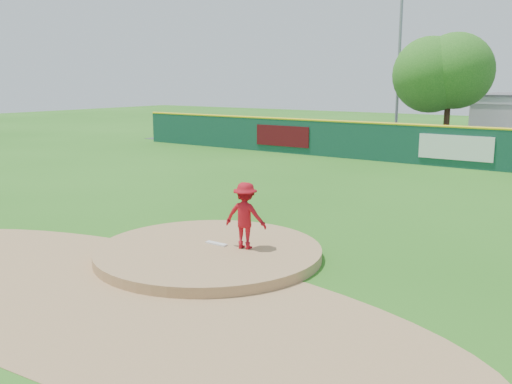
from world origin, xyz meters
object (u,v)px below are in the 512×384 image
Objects in this scene: light_pole_left at (399,52)px; pitcher at (245,216)px; deciduous_tree at (450,74)px; van at (387,141)px; playground_slide at (269,133)px.

pitcher is at bearing -75.69° from light_pole_left.
light_pole_left is (-4.00, 2.00, 1.50)m from deciduous_tree.
pitcher is 21.12m from van.
pitcher is at bearing -57.39° from playground_slide.
pitcher is 0.22× the size of deciduous_tree.
deciduous_tree reaches higher than pitcher.
light_pole_left reaches higher than van.
playground_slide is 10.13m from light_pole_left.
deciduous_tree is at bearing -26.57° from light_pole_left.
van is 5.91m from deciduous_tree.
pitcher reaches higher than van.
light_pole_left is (-1.84, 5.99, 5.29)m from van.
pitcher is 0.30× the size of van.
van is 8.87m from playground_slide.
pitcher is 0.64× the size of playground_slide.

